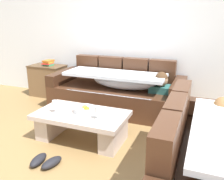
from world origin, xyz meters
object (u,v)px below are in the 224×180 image
(wine_glass_near_left, at_px, (55,104))
(open_magazine, at_px, (102,115))
(side_cabinet, at_px, (48,80))
(couch_along_wall, at_px, (118,92))
(book_stack_on_cabinet, at_px, (48,63))
(couch_near_window, at_px, (212,161))
(fruit_bowl, at_px, (84,109))
(pair_of_shoes, at_px, (45,161))
(coffee_table, at_px, (82,123))
(wine_glass_near_right, at_px, (97,110))

(wine_glass_near_left, relative_size, open_magazine, 0.59)
(open_magazine, xyz_separation_m, side_cabinet, (-1.86, 1.40, -0.06))
(couch_along_wall, height_order, wine_glass_near_left, couch_along_wall)
(wine_glass_near_left, xyz_separation_m, book_stack_on_cabinet, (-1.21, 1.54, 0.20))
(couch_along_wall, height_order, book_stack_on_cabinet, couch_along_wall)
(couch_near_window, distance_m, wine_glass_near_left, 1.96)
(fruit_bowl, height_order, pair_of_shoes, fruit_bowl)
(coffee_table, xyz_separation_m, book_stack_on_cabinet, (-1.54, 1.43, 0.46))
(couch_near_window, distance_m, coffee_table, 1.67)
(couch_near_window, bearing_deg, fruit_bowl, 72.24)
(side_cabinet, bearing_deg, wine_glass_near_left, -51.02)
(coffee_table, height_order, pair_of_shoes, coffee_table)
(fruit_bowl, relative_size, pair_of_shoes, 0.85)
(fruit_bowl, height_order, open_magazine, fruit_bowl)
(pair_of_shoes, bearing_deg, side_cabinet, 124.92)
(couch_near_window, relative_size, coffee_table, 1.61)
(fruit_bowl, xyz_separation_m, open_magazine, (0.27, -0.01, -0.03))
(open_magazine, bearing_deg, coffee_table, 178.71)
(coffee_table, relative_size, pair_of_shoes, 3.63)
(couch_along_wall, relative_size, couch_near_window, 1.18)
(coffee_table, relative_size, side_cabinet, 1.67)
(coffee_table, distance_m, fruit_bowl, 0.19)
(couch_near_window, xyz_separation_m, fruit_bowl, (-1.58, 0.50, 0.08))
(couch_along_wall, distance_m, open_magazine, 1.20)
(couch_near_window, relative_size, open_magazine, 6.92)
(wine_glass_near_right, bearing_deg, book_stack_on_cabinet, 139.85)
(side_cabinet, bearing_deg, open_magazine, -37.01)
(wine_glass_near_right, bearing_deg, open_magazine, 86.34)
(fruit_bowl, distance_m, book_stack_on_cabinet, 2.11)
(wine_glass_near_right, bearing_deg, pair_of_shoes, -123.36)
(wine_glass_near_right, xyz_separation_m, open_magazine, (0.01, 0.13, -0.11))
(wine_glass_near_right, height_order, book_stack_on_cabinet, book_stack_on_cabinet)
(fruit_bowl, bearing_deg, wine_glass_near_right, -28.87)
(couch_along_wall, height_order, fruit_bowl, couch_along_wall)
(coffee_table, relative_size, wine_glass_near_left, 7.23)
(couch_near_window, distance_m, pair_of_shoes, 1.74)
(couch_along_wall, bearing_deg, coffee_table, -93.60)
(couch_along_wall, distance_m, wine_glass_near_right, 1.33)
(couch_along_wall, bearing_deg, wine_glass_near_right, -81.01)
(fruit_bowl, height_order, side_cabinet, side_cabinet)
(fruit_bowl, xyz_separation_m, wine_glass_near_left, (-0.35, -0.15, 0.08))
(couch_near_window, height_order, fruit_bowl, couch_near_window)
(open_magazine, bearing_deg, wine_glass_near_right, -100.18)
(wine_glass_near_right, bearing_deg, couch_along_wall, 98.99)
(open_magazine, distance_m, side_cabinet, 2.33)
(couch_near_window, xyz_separation_m, open_magazine, (-1.31, 0.49, 0.05))
(coffee_table, height_order, open_magazine, open_magazine)
(coffee_table, relative_size, wine_glass_near_right, 7.23)
(couch_along_wall, bearing_deg, book_stack_on_cabinet, 171.89)
(side_cabinet, xyz_separation_m, pair_of_shoes, (1.47, -2.11, -0.28))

